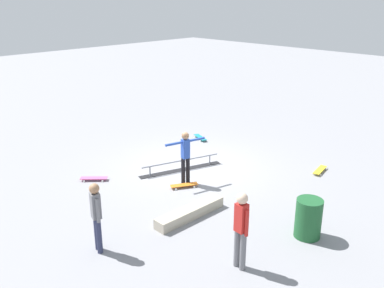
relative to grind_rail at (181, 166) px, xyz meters
The scene contains 11 objects.
ground_plane 0.44m from the grind_rail, 162.95° to the left, with size 60.00×60.00×0.00m, color gray.
grind_rail is the anchor object (origin of this frame).
skate_ledge 3.02m from the grind_rail, 50.98° to the left, with size 2.05×0.37×0.26m, color #B2A893.
skater_main 1.27m from the grind_rail, 54.46° to the left, with size 1.26×0.37×1.59m.
skateboard_main 1.29m from the grind_rail, 50.79° to the left, with size 0.80×0.56×0.09m.
bystander_grey_shirt 4.83m from the grind_rail, 24.73° to the left, with size 0.24×0.37×1.60m.
bystander_red_shirt 5.30m from the grind_rail, 59.75° to the left, with size 0.23×0.38×1.68m.
loose_skateboard_yellow 4.36m from the grind_rail, 132.93° to the left, with size 0.82×0.37×0.09m.
loose_skateboard_teal 3.08m from the grind_rail, 147.38° to the right, with size 0.48×0.82×0.09m.
loose_skateboard_pink 2.71m from the grind_rail, 27.62° to the right, with size 0.72×0.70×0.09m.
trash_bin 4.92m from the grind_rail, 82.81° to the left, with size 0.60×0.60×0.93m, color #1E592D.
Camera 1 is at (8.89, 8.92, 5.29)m, focal length 39.74 mm.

